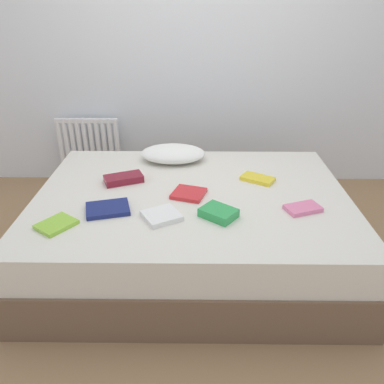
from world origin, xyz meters
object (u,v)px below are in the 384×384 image
Objects in this scene: textbook_white at (162,216)px; textbook_lime at (56,224)px; textbook_pink at (303,208)px; textbook_red at (189,194)px; textbook_green at (219,213)px; textbook_maroon at (124,179)px; pillow at (173,154)px; bed at (192,227)px; radiator at (89,147)px; textbook_yellow at (258,179)px; textbook_navy at (108,209)px.

textbook_lime is at bearing 159.82° from textbook_white.
textbook_lime is 0.95× the size of textbook_pink.
textbook_white reaches higher than textbook_lime.
textbook_red is (-0.67, 0.18, -0.00)m from textbook_pink.
textbook_green is 0.76m from textbook_maroon.
textbook_white is (-0.02, -0.85, -0.04)m from pillow.
textbook_red reaches higher than textbook_lime.
textbook_red is 1.00× the size of textbook_white.
pillow is at bearing 105.49° from bed.
pillow is 2.53× the size of textbook_lime.
bed is 0.88m from textbook_lime.
textbook_green is at bearing -53.24° from radiator.
textbook_red is (0.44, -0.19, -0.01)m from textbook_maroon.
bed is 8.02× the size of textbook_maroon.
textbook_green is at bearing -89.44° from textbook_yellow.
radiator is at bearing 93.01° from textbook_maroon.
textbook_navy is (-1.13, -0.02, 0.00)m from textbook_pink.
textbook_navy reaches higher than bed.
pillow is 1.93× the size of textbook_maroon.
textbook_green is (0.30, -0.83, -0.03)m from pillow.
textbook_lime is at bearing -81.71° from radiator.
textbook_yellow reaches higher than textbook_red.
bed is 3.54× the size of radiator.
radiator is 1.17m from textbook_maroon.
textbook_pink is 1.17m from textbook_maroon.
radiator is at bearing 145.21° from textbook_red.
pillow is 1.97× the size of textbook_navy.
textbook_yellow is 0.79m from textbook_white.
textbook_green reaches higher than textbook_navy.
radiator reaches higher than textbook_white.
pillow is 2.40× the size of textbook_pink.
radiator is 2.82× the size of textbook_pink.
textbook_navy is 1.14× the size of textbook_yellow.
textbook_lime is 0.88× the size of textbook_yellow.
textbook_red is (-0.46, -0.22, -0.00)m from textbook_yellow.
textbook_red is (0.13, -0.57, -0.04)m from pillow.
radiator is at bearing 118.32° from textbook_pink.
radiator reaches higher than textbook_navy.
textbook_yellow is (0.59, -0.35, -0.04)m from pillow.
bed is at bearing -74.51° from pillow.
textbook_lime is at bearing -134.70° from textbook_green.
radiator is 2.63× the size of textbook_yellow.
textbook_lime is 0.99× the size of textbook_white.
textbook_maroon is (-1.11, 0.37, 0.01)m from textbook_pink.
textbook_pink is at bearing -14.00° from textbook_navy.
textbook_pink is at bearing -41.33° from radiator.
textbook_navy is 1.02m from textbook_yellow.
textbook_red is (-0.17, 0.26, -0.01)m from textbook_green.
radiator is 2.98× the size of textbook_green.
textbook_green is 0.99× the size of textbook_red.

